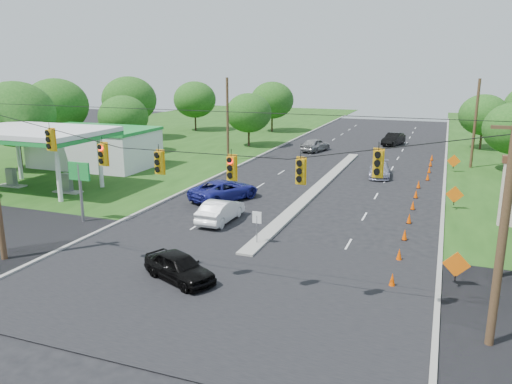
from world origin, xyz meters
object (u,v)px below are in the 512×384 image
at_px(black_sedan, 179,267).
at_px(blue_pickup, 224,190).
at_px(gas_station, 86,145).
at_px(white_sedan, 221,211).

xyz_separation_m(black_sedan, blue_pickup, (-4.17, 14.54, 0.09)).
bearing_deg(gas_station, black_sedan, -42.79).
bearing_deg(black_sedan, blue_pickup, 39.80).
bearing_deg(black_sedan, white_sedan, 36.50).
bearing_deg(gas_station, blue_pickup, -17.81).
bearing_deg(white_sedan, gas_station, -27.72).
bearing_deg(black_sedan, gas_station, 71.03).
bearing_deg(white_sedan, black_sedan, 103.71).
distance_m(black_sedan, blue_pickup, 15.13).
relative_size(gas_station, blue_pickup, 3.39).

